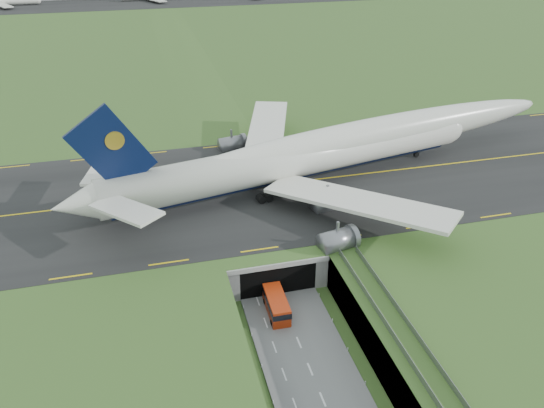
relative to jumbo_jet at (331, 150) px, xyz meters
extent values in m
plane|color=#345120|center=(-17.26, -33.49, -11.91)|extent=(900.00, 900.00, 0.00)
cube|color=gray|center=(-17.26, -33.49, -8.91)|extent=(800.00, 800.00, 6.00)
cube|color=slate|center=(-17.26, -40.99, -11.81)|extent=(12.00, 75.00, 0.20)
cube|color=black|center=(-17.26, -0.49, -5.82)|extent=(800.00, 44.00, 0.18)
cube|color=gray|center=(-17.26, -14.49, -6.41)|extent=(16.00, 22.00, 1.00)
cube|color=gray|center=(-24.26, -14.49, -8.91)|extent=(2.00, 22.00, 6.00)
cube|color=gray|center=(-10.26, -14.49, -8.91)|extent=(2.00, 22.00, 6.00)
cube|color=black|center=(-17.26, -19.49, -9.41)|extent=(12.00, 12.00, 5.00)
cube|color=#A8A8A3|center=(-17.26, -25.54, -6.31)|extent=(17.00, 0.50, 0.80)
cube|color=#A8A8A3|center=(-6.26, -51.99, -6.11)|extent=(3.00, 53.00, 0.50)
cube|color=gray|center=(-7.66, -51.99, -5.36)|extent=(0.06, 53.00, 1.00)
cube|color=gray|center=(-4.86, -51.99, -5.36)|extent=(0.06, 53.00, 1.00)
cylinder|color=#A8A8A3|center=(-6.26, -49.49, -9.11)|extent=(0.90, 0.90, 5.60)
cylinder|color=#A8A8A3|center=(-6.26, -37.49, -9.11)|extent=(0.90, 0.90, 5.60)
cylinder|color=silver|center=(-7.52, -1.58, -0.35)|extent=(73.04, 21.78, 6.89)
sphere|color=silver|center=(28.29, 5.94, -0.35)|extent=(7.99, 7.99, 6.75)
cone|color=silver|center=(-46.49, -9.76, -0.35)|extent=(8.72, 7.95, 6.54)
ellipsoid|color=silver|center=(11.82, 2.48, 1.20)|extent=(84.73, 23.72, 7.23)
ellipsoid|color=black|center=(27.24, 5.72, 0.51)|extent=(5.34, 3.94, 2.41)
cylinder|color=#081233|center=(-7.52, -1.58, -3.04)|extent=(68.63, 17.12, 2.89)
cube|color=silver|center=(-8.95, 15.72, -1.43)|extent=(17.20, 33.00, 2.90)
cube|color=silver|center=(-41.83, -0.54, 1.26)|extent=(7.95, 12.73, 1.10)
cube|color=silver|center=(-1.87, -17.99, -1.43)|extent=(27.13, 29.05, 2.90)
cube|color=silver|center=(-38.51, -16.34, 1.26)|extent=(11.31, 12.20, 1.10)
cube|color=#081233|center=(-39.64, -8.33, 7.72)|extent=(13.53, 3.45, 15.23)
cylinder|color=gold|center=(-39.12, -8.22, 9.34)|extent=(3.10, 1.36, 3.01)
cylinder|color=slate|center=(-8.86, 8.59, -4.76)|extent=(6.21, 4.63, 3.55)
cylinder|color=slate|center=(-16.16, 18.60, -4.76)|extent=(6.21, 4.63, 3.55)
cylinder|color=slate|center=(-4.65, -11.42, -4.76)|extent=(6.21, 4.63, 3.55)
cylinder|color=slate|center=(-7.31, -23.53, -4.76)|extent=(6.21, 4.63, 3.55)
cylinder|color=black|center=(21.13, 4.44, -5.14)|extent=(1.27, 0.77, 1.18)
cube|color=black|center=(-12.26, -2.57, -4.98)|extent=(7.87, 8.70, 1.51)
cube|color=#A9290B|center=(-18.66, -29.65, -10.27)|extent=(2.84, 7.24, 2.87)
cube|color=black|center=(-18.66, -29.65, -9.70)|extent=(2.90, 7.34, 0.96)
cube|color=black|center=(-18.66, -29.65, -11.47)|extent=(2.64, 6.76, 0.48)
cylinder|color=black|center=(-19.96, -32.02, -11.38)|extent=(0.35, 0.87, 0.86)
cylinder|color=black|center=(-19.86, -27.23, -11.38)|extent=(0.35, 0.87, 0.86)
cylinder|color=black|center=(-17.47, -32.07, -11.38)|extent=(0.35, 0.87, 0.86)
cylinder|color=black|center=(-17.37, -27.29, -11.38)|extent=(0.35, 0.87, 0.86)
cube|color=black|center=(-17.26, 236.51, -5.77)|extent=(320.00, 50.00, 0.08)
cylinder|color=silver|center=(-99.34, 241.51, -3.73)|extent=(34.00, 3.20, 3.20)
camera|label=1|loc=(-34.37, -88.30, 40.73)|focal=35.00mm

